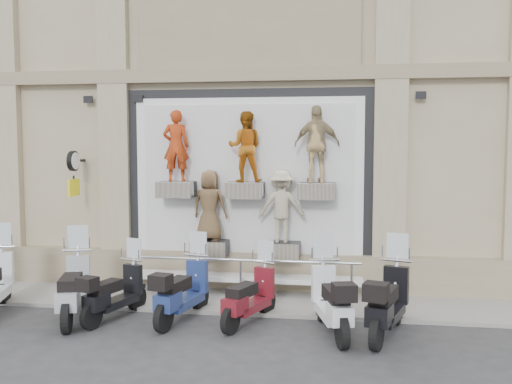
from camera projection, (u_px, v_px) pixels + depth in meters
ground at (221, 333)px, 10.05m from camera, size 90.00×90.00×0.00m
sidewalk at (242, 299)px, 12.11m from camera, size 16.00×2.20×0.08m
building at (271, 52)px, 16.45m from camera, size 14.00×8.60×12.00m
shop_vitrine at (250, 188)px, 12.56m from camera, size 5.60×0.83×4.30m
guard_rail at (241, 280)px, 11.98m from camera, size 5.06×0.10×0.93m
clock_sign_bracket at (74, 168)px, 12.83m from camera, size 0.10×0.80×1.02m
scooter_c at (73, 276)px, 10.70m from camera, size 1.22×2.20×1.72m
scooter_d at (115, 281)px, 10.76m from camera, size 1.03×1.89×1.47m
scooter_e at (183, 279)px, 10.68m from camera, size 0.99×2.06×1.61m
scooter_f at (250, 285)px, 10.48m from camera, size 1.16×1.90×1.49m
scooter_g at (331, 287)px, 9.93m from camera, size 1.11×2.14×1.67m
scooter_h at (388, 288)px, 9.79m from camera, size 1.22×2.19×1.71m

